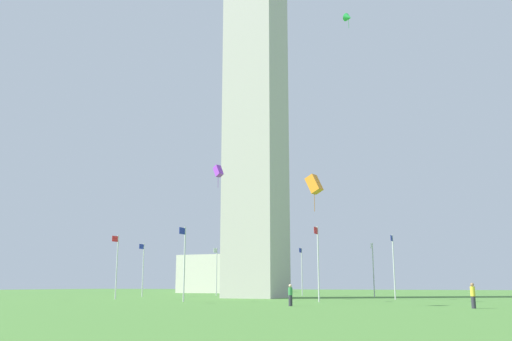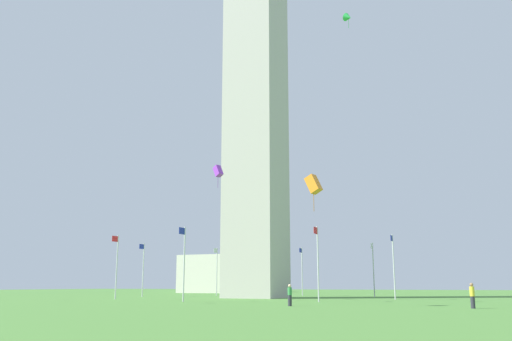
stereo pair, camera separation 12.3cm
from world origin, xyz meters
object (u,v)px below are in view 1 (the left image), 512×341
Objects in this scene: flagpole_se at (373,267)px; flagpole_w at (143,267)px; flagpole_s at (302,269)px; person_yellow_shirt at (473,296)px; kite_green_delta at (348,18)px; person_green_shirt at (290,295)px; obelisk_monument at (256,67)px; flagpole_nw at (117,263)px; kite_purple_box at (218,171)px; flagpole_ne at (318,260)px; distant_building at (225,275)px; flagpole_sw at (216,269)px; flagpole_n at (184,260)px; kite_orange_box at (314,184)px; flagpole_e at (394,263)px.

flagpole_w is (11.80, -28.48, 0.00)m from flagpole_se.
flagpole_se is 12.77m from flagpole_s.
kite_green_delta is at bearing -21.78° from person_yellow_shirt.
flagpole_s is at bearing -42.99° from person_green_shirt.
obelisk_monument reaches higher than kite_green_delta.
flagpole_s and flagpole_nw have the same top height.
person_green_shirt is 22.73m from kite_purple_box.
obelisk_monument is 30.69m from flagpole_s.
distant_building reaches higher than flagpole_ne.
person_green_shirt is at bearing 6.81° from flagpole_ne.
flagpole_se is 1.00× the size of flagpole_w.
kite_green_delta is (16.17, 25.52, 27.94)m from flagpole_sw.
flagpole_n is 33.36m from flagpole_s.
person_yellow_shirt is at bearing 38.68° from distant_building.
flagpole_ne is at bearing 80.10° from kite_purple_box.
flagpole_s is 2.49× the size of kite_orange_box.
kite_green_delta is (-7.42, 25.52, 27.94)m from flagpole_nw.
person_green_shirt is 78.99m from distant_building.
flagpole_n is at bearing -48.12° from kite_green_delta.
distant_building is (-67.66, -40.66, 2.94)m from person_green_shirt.
person_yellow_shirt is 0.59× the size of kite_orange_box.
distant_building reaches higher than flagpole_nw.
kite_purple_box is at bearing -178.52° from flagpole_n.
obelisk_monument is at bearing -6.91° from person_yellow_shirt.
kite_green_delta is at bearing 81.81° from flagpole_w.
obelisk_monument is at bearing -107.94° from kite_green_delta.
flagpole_se is (-11.80, -4.89, 0.00)m from flagpole_e.
flagpole_sw is at bearing -122.36° from kite_green_delta.
flagpole_n is 33.47m from kite_green_delta.
distant_building is (-33.16, -15.77, -0.18)m from flagpole_sw.
flagpole_e is 2.78× the size of kite_purple_box.
obelisk_monument is 30.75m from flagpole_nw.
kite_purple_box is at bearing -99.90° from flagpole_ne.
flagpole_ne is at bearing -22.50° from flagpole_e.
flagpole_sw and flagpole_nw have the same top height.
flagpole_n and flagpole_s have the same top height.
kite_orange_box is at bearing 4.70° from kite_green_delta.
flagpole_s is 2.78× the size of kite_purple_box.
kite_orange_box is 80.53m from distant_building.
person_yellow_shirt is at bearing -147.48° from person_green_shirt.
flagpole_nw is at bearing 18.39° from person_yellow_shirt.
flagpole_s is 42.86m from kite_orange_box.
flagpole_e is at bearing 119.93° from kite_purple_box.
kite_purple_box is (-12.12, -26.09, 13.05)m from person_yellow_shirt.
flagpole_ne is 33.36m from flagpole_sw.
distant_building is at bearing -140.08° from kite_green_delta.
kite_orange_box is 29.49m from kite_green_delta.
flagpole_ne and flagpole_w have the same top height.
kite_orange_box is (23.04, -1.42, 5.15)m from flagpole_e.
distant_building is at bearing -154.57° from flagpole_sw.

